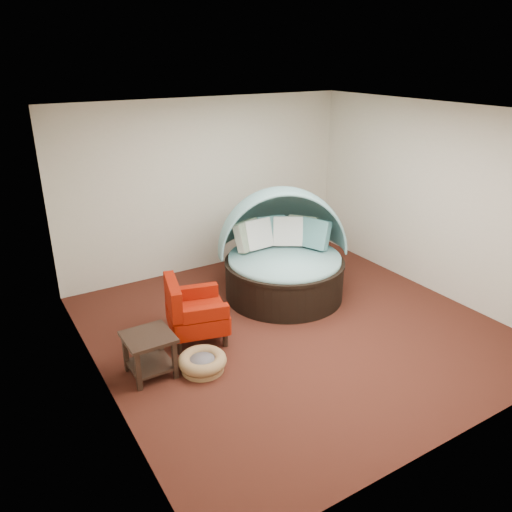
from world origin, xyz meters
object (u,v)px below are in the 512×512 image
canopy_daybed (283,247)px  side_table (149,349)px  pet_basket (202,362)px  red_armchair (193,312)px

canopy_daybed → side_table: 2.68m
pet_basket → side_table: (-0.54, 0.23, 0.23)m
red_armchair → side_table: 0.87m
red_armchair → side_table: bearing=-135.0°
pet_basket → side_table: bearing=156.7°
pet_basket → canopy_daybed: bearing=31.8°
pet_basket → side_table: side_table is taller
pet_basket → red_armchair: bearing=73.3°
side_table → pet_basket: bearing=-23.3°
canopy_daybed → side_table: (-2.46, -0.96, -0.43)m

